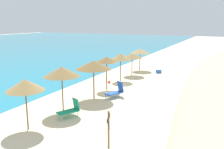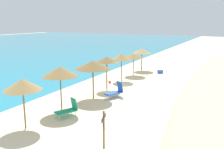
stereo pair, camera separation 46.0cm
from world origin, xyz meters
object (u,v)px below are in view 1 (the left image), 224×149
object	(u,v)px
beach_umbrella_2	(94,65)
wooden_signpost	(109,126)
cooler_box	(159,71)
lounge_chair_0	(70,109)
beach_umbrella_0	(25,85)
beach_ball	(109,82)
beach_umbrella_3	(107,60)
beach_umbrella_4	(121,57)
lounge_chair_1	(116,91)
beach_umbrella_5	(132,56)
beach_umbrella_1	(62,72)
beach_umbrella_6	(140,51)

from	to	relation	value
beach_umbrella_2	wooden_signpost	distance (m)	7.78
cooler_box	lounge_chair_0	bearing A→B (deg)	175.01
beach_umbrella_0	beach_ball	world-z (taller)	beach_umbrella_0
beach_umbrella_2	cooler_box	size ratio (longest dim) A/B	5.27
beach_umbrella_3	cooler_box	bearing A→B (deg)	-14.28
wooden_signpost	cooler_box	world-z (taller)	wooden_signpost
beach_umbrella_4	lounge_chair_0	bearing A→B (deg)	-174.06
lounge_chair_1	wooden_signpost	bearing A→B (deg)	139.50
beach_ball	cooler_box	world-z (taller)	cooler_box
beach_umbrella_0	beach_umbrella_5	world-z (taller)	beach_umbrella_0
lounge_chair_1	cooler_box	bearing A→B (deg)	-65.69
beach_umbrella_2	beach_umbrella_4	xyz separation A→B (m)	(6.09, 0.50, -0.19)
beach_umbrella_0	beach_umbrella_3	xyz separation A→B (m)	(9.06, -0.20, 0.10)
beach_umbrella_3	beach_ball	world-z (taller)	beach_umbrella_3
beach_ball	beach_umbrella_2	bearing A→B (deg)	-167.25
beach_umbrella_1	lounge_chair_0	xyz separation A→B (m)	(-0.49, -0.91, -2.17)
beach_umbrella_2	lounge_chair_0	xyz separation A→B (m)	(-3.82, -0.53, -2.10)
lounge_chair_0	beach_umbrella_1	bearing A→B (deg)	-2.65
beach_umbrella_1	beach_umbrella_6	size ratio (longest dim) A/B	1.16
beach_umbrella_3	wooden_signpost	world-z (taller)	beach_umbrella_3
beach_umbrella_4	beach_ball	distance (m)	2.69
lounge_chair_0	wooden_signpost	bearing A→B (deg)	173.04
beach_umbrella_5	beach_ball	size ratio (longest dim) A/B	9.34
beach_umbrella_1	beach_umbrella_6	world-z (taller)	beach_umbrella_1
beach_umbrella_0	cooler_box	size ratio (longest dim) A/B	5.08
beach_umbrella_1	wooden_signpost	world-z (taller)	beach_umbrella_1
beach_umbrella_4	beach_umbrella_5	xyz separation A→B (m)	(2.88, -0.07, -0.26)
beach_umbrella_4	beach_umbrella_5	distance (m)	2.89
beach_umbrella_0	wooden_signpost	xyz separation A→B (m)	(0.02, -4.87, -1.39)
beach_umbrella_1	beach_umbrella_2	size ratio (longest dim) A/B	1.03
beach_umbrella_3	beach_umbrella_5	xyz separation A→B (m)	(6.19, 0.11, -0.45)
beach_umbrella_0	beach_umbrella_6	bearing A→B (deg)	0.22
beach_umbrella_5	lounge_chair_1	xyz separation A→B (m)	(-7.91, -1.77, -1.62)
beach_umbrella_3	wooden_signpost	size ratio (longest dim) A/B	1.56
beach_umbrella_0	beach_umbrella_3	world-z (taller)	beach_umbrella_3
beach_umbrella_5	lounge_chair_1	size ratio (longest dim) A/B	1.49
beach_umbrella_4	beach_ball	world-z (taller)	beach_umbrella_4
beach_umbrella_5	wooden_signpost	size ratio (longest dim) A/B	1.30
beach_umbrella_6	lounge_chair_1	distance (m)	11.18
wooden_signpost	beach_umbrella_5	bearing A→B (deg)	0.17
beach_umbrella_3	beach_ball	bearing A→B (deg)	20.73
beach_umbrella_1	wooden_signpost	xyz separation A→B (m)	(-2.95, -4.72, -1.57)
wooden_signpost	beach_umbrella_4	bearing A→B (deg)	4.16
beach_umbrella_6	lounge_chair_1	size ratio (longest dim) A/B	1.62
beach_umbrella_0	beach_ball	size ratio (longest dim) A/B	11.07
wooden_signpost	beach_umbrella_2	bearing A→B (deg)	17.45
beach_umbrella_1	lounge_chair_0	bearing A→B (deg)	-118.46
beach_umbrella_1	beach_umbrella_0	bearing A→B (deg)	177.20
beach_umbrella_3	lounge_chair_1	world-z (taller)	beach_umbrella_3
beach_umbrella_4	beach_ball	bearing A→B (deg)	157.25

